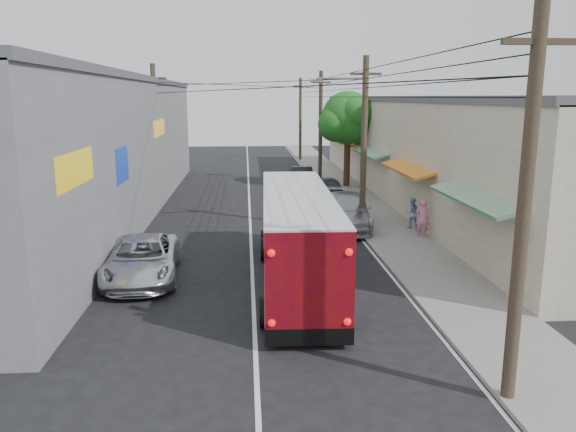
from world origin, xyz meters
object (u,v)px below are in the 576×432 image
jeepney (142,259)px  pedestrian_far (412,213)px  coach_bus (297,236)px  parked_suv (346,211)px  parked_car_far (302,177)px  pedestrian_near (422,218)px  parked_car_mid (328,191)px

jeepney → pedestrian_far: pedestrian_far is taller
coach_bus → pedestrian_far: coach_bus is taller
jeepney → parked_suv: size_ratio=0.93×
parked_car_far → pedestrian_near: size_ratio=2.41×
jeepney → parked_car_mid: bearing=53.5°
jeepney → parked_car_mid: (8.40, 13.31, 0.07)m
parked_suv → pedestrian_far: 3.09m
parked_car_mid → pedestrian_far: bearing=-69.6°
parked_suv → coach_bus: bearing=-104.4°
coach_bus → pedestrian_far: bearing=51.2°
pedestrian_near → coach_bus: bearing=58.8°
pedestrian_far → parked_car_mid: bearing=-64.5°
jeepney → parked_suv: parked_suv is taller
parked_car_far → pedestrian_far: pedestrian_far is taller
jeepney → pedestrian_near: bearing=18.5°
coach_bus → parked_car_far: bearing=85.6°
jeepney → pedestrian_near: (11.40, 4.79, 0.24)m
pedestrian_near → pedestrian_far: pedestrian_near is taller
coach_bus → parked_car_mid: size_ratio=2.34×
coach_bus → pedestrian_far: 9.39m
coach_bus → pedestrian_near: coach_bus is taller
parked_car_mid → pedestrian_far: 7.51m
parked_suv → parked_car_far: bearing=100.6°
pedestrian_far → pedestrian_near: bearing=92.0°
parked_car_mid → parked_car_far: 7.05m
parked_car_mid → pedestrian_near: (3.00, -8.51, 0.17)m
parked_car_mid → pedestrian_far: size_ratio=3.20×
parked_car_mid → pedestrian_near: 9.03m
parked_suv → parked_car_mid: size_ratio=1.21×
jeepney → pedestrian_far: bearing=25.1°
pedestrian_near → parked_suv: bearing=-21.5°
pedestrian_near → jeepney: bearing=39.6°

